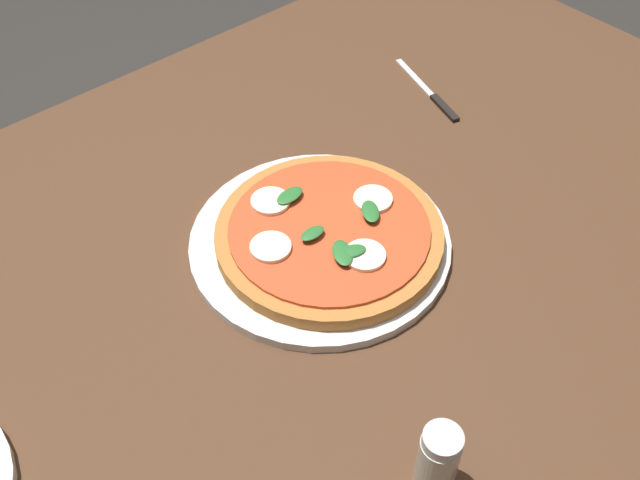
{
  "coord_description": "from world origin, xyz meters",
  "views": [
    {
      "loc": [
        0.38,
        0.42,
        1.41
      ],
      "look_at": [
        -0.02,
        -0.03,
        0.78
      ],
      "focal_mm": 41.46,
      "sensor_mm": 36.0,
      "label": 1
    }
  ],
  "objects_px": {
    "serving_tray": "(320,242)",
    "pizza": "(329,234)",
    "dining_table": "(327,321)",
    "knife": "(434,97)",
    "pepper_shaker": "(438,460)"
  },
  "relations": [
    {
      "from": "knife",
      "to": "pepper_shaker",
      "type": "relative_size",
      "value": 2.02
    },
    {
      "from": "dining_table",
      "to": "pepper_shaker",
      "type": "height_order",
      "value": "pepper_shaker"
    },
    {
      "from": "serving_tray",
      "to": "pizza",
      "type": "bearing_deg",
      "value": 125.82
    },
    {
      "from": "dining_table",
      "to": "pizza",
      "type": "height_order",
      "value": "pizza"
    },
    {
      "from": "dining_table",
      "to": "pizza",
      "type": "bearing_deg",
      "value": -134.31
    },
    {
      "from": "serving_tray",
      "to": "dining_table",
      "type": "bearing_deg",
      "value": 61.27
    },
    {
      "from": "serving_tray",
      "to": "pepper_shaker",
      "type": "height_order",
      "value": "pepper_shaker"
    },
    {
      "from": "dining_table",
      "to": "pepper_shaker",
      "type": "relative_size",
      "value": 17.24
    },
    {
      "from": "serving_tray",
      "to": "pizza",
      "type": "xyz_separation_m",
      "value": [
        -0.01,
        0.01,
        0.02
      ]
    },
    {
      "from": "pizza",
      "to": "dining_table",
      "type": "bearing_deg",
      "value": 45.69
    },
    {
      "from": "knife",
      "to": "serving_tray",
      "type": "bearing_deg",
      "value": 19.24
    },
    {
      "from": "dining_table",
      "to": "knife",
      "type": "xyz_separation_m",
      "value": [
        -0.34,
        -0.15,
        0.1
      ]
    },
    {
      "from": "serving_tray",
      "to": "pepper_shaker",
      "type": "xyz_separation_m",
      "value": [
        0.12,
        0.29,
        0.03
      ]
    },
    {
      "from": "pizza",
      "to": "knife",
      "type": "xyz_separation_m",
      "value": [
        -0.32,
        -0.12,
        -0.02
      ]
    },
    {
      "from": "dining_table",
      "to": "pizza",
      "type": "distance_m",
      "value": 0.13
    }
  ]
}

